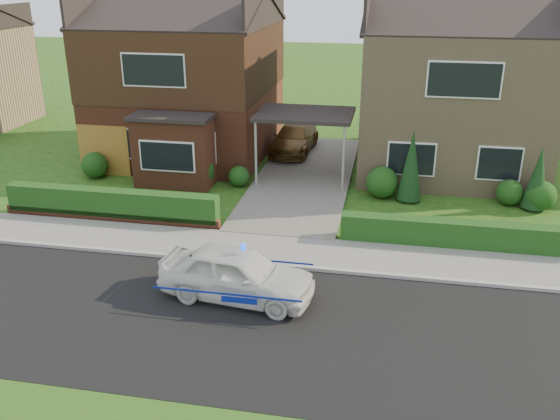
# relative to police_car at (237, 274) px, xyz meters

# --- Properties ---
(ground) EXTENTS (120.00, 120.00, 0.00)m
(ground) POSITION_rel_police_car_xyz_m (0.28, -1.20, -0.69)
(ground) COLOR #1B4813
(ground) RESTS_ON ground
(road) EXTENTS (60.00, 6.00, 0.02)m
(road) POSITION_rel_police_car_xyz_m (0.28, -1.20, -0.69)
(road) COLOR black
(road) RESTS_ON ground
(kerb) EXTENTS (60.00, 0.16, 0.12)m
(kerb) POSITION_rel_police_car_xyz_m (0.28, 1.85, -0.63)
(kerb) COLOR #9E9993
(kerb) RESTS_ON ground
(sidewalk) EXTENTS (60.00, 2.00, 0.10)m
(sidewalk) POSITION_rel_police_car_xyz_m (0.28, 2.90, -0.64)
(sidewalk) COLOR slate
(sidewalk) RESTS_ON ground
(driveway) EXTENTS (3.80, 12.00, 0.12)m
(driveway) POSITION_rel_police_car_xyz_m (0.28, 9.80, -0.63)
(driveway) COLOR #666059
(driveway) RESTS_ON ground
(house_left) EXTENTS (7.50, 9.53, 7.25)m
(house_left) POSITION_rel_police_car_xyz_m (-5.51, 12.70, 3.12)
(house_left) COLOR brown
(house_left) RESTS_ON ground
(house_right) EXTENTS (7.50, 8.06, 7.25)m
(house_right) POSITION_rel_police_car_xyz_m (6.08, 12.79, 2.97)
(house_right) COLOR #A18462
(house_right) RESTS_ON ground
(carport_link) EXTENTS (3.80, 3.00, 2.77)m
(carport_link) POSITION_rel_police_car_xyz_m (0.28, 9.75, 1.96)
(carport_link) COLOR black
(carport_link) RESTS_ON ground
(garage_door) EXTENTS (2.20, 0.10, 2.10)m
(garage_door) POSITION_rel_police_car_xyz_m (-7.97, 8.76, 0.36)
(garage_door) COLOR brown
(garage_door) RESTS_ON ground
(dwarf_wall) EXTENTS (7.70, 0.25, 0.36)m
(dwarf_wall) POSITION_rel_police_car_xyz_m (-5.52, 4.10, -0.51)
(dwarf_wall) COLOR brown
(dwarf_wall) RESTS_ON ground
(hedge_left) EXTENTS (7.50, 0.55, 0.90)m
(hedge_left) POSITION_rel_police_car_xyz_m (-5.52, 4.25, -0.69)
(hedge_left) COLOR #143811
(hedge_left) RESTS_ON ground
(hedge_right) EXTENTS (7.50, 0.55, 0.80)m
(hedge_right) POSITION_rel_police_car_xyz_m (6.08, 4.15, -0.69)
(hedge_right) COLOR #143811
(hedge_right) RESTS_ON ground
(shrub_left_far) EXTENTS (1.08, 1.08, 1.08)m
(shrub_left_far) POSITION_rel_police_car_xyz_m (-8.22, 8.30, -0.15)
(shrub_left_far) COLOR #143811
(shrub_left_far) RESTS_ON ground
(shrub_left_mid) EXTENTS (1.32, 1.32, 1.32)m
(shrub_left_mid) POSITION_rel_police_car_xyz_m (-3.72, 8.10, -0.03)
(shrub_left_mid) COLOR #143811
(shrub_left_mid) RESTS_ON ground
(shrub_left_near) EXTENTS (0.84, 0.84, 0.84)m
(shrub_left_near) POSITION_rel_police_car_xyz_m (-2.12, 8.40, -0.27)
(shrub_left_near) COLOR #143811
(shrub_left_near) RESTS_ON ground
(shrub_right_near) EXTENTS (1.20, 1.20, 1.20)m
(shrub_right_near) POSITION_rel_police_car_xyz_m (3.48, 8.20, -0.09)
(shrub_right_near) COLOR #143811
(shrub_right_near) RESTS_ON ground
(shrub_right_mid) EXTENTS (0.96, 0.96, 0.96)m
(shrub_right_mid) POSITION_rel_police_car_xyz_m (8.08, 8.30, -0.21)
(shrub_right_mid) COLOR #143811
(shrub_right_mid) RESTS_ON ground
(shrub_right_far) EXTENTS (1.08, 1.08, 1.08)m
(shrub_right_far) POSITION_rel_police_car_xyz_m (9.08, 8.00, -0.15)
(shrub_right_far) COLOR #143811
(shrub_right_far) RESTS_ON ground
(conifer_a) EXTENTS (0.90, 0.90, 2.60)m
(conifer_a) POSITION_rel_police_car_xyz_m (4.48, 8.00, 0.61)
(conifer_a) COLOR black
(conifer_a) RESTS_ON ground
(conifer_b) EXTENTS (0.90, 0.90, 2.20)m
(conifer_b) POSITION_rel_police_car_xyz_m (8.88, 8.00, 0.41)
(conifer_b) COLOR black
(conifer_b) RESTS_ON ground
(police_car) EXTENTS (3.73, 4.22, 1.55)m
(police_car) POSITION_rel_police_car_xyz_m (0.00, 0.00, 0.00)
(police_car) COLOR silver
(police_car) RESTS_ON ground
(driveway_car) EXTENTS (1.97, 4.38, 1.24)m
(driveway_car) POSITION_rel_police_car_xyz_m (-0.72, 13.30, 0.05)
(driveway_car) COLOR brown
(driveway_car) RESTS_ON driveway
(potted_plant_a) EXTENTS (0.47, 0.39, 0.77)m
(potted_plant_a) POSITION_rel_police_car_xyz_m (-4.40, 4.80, -0.31)
(potted_plant_a) COLOR gray
(potted_plant_a) RESTS_ON ground
(potted_plant_b) EXTENTS (0.50, 0.48, 0.70)m
(potted_plant_b) POSITION_rel_police_car_xyz_m (-6.94, 4.80, -0.34)
(potted_plant_b) COLOR gray
(potted_plant_b) RESTS_ON ground
(potted_plant_c) EXTENTS (0.48, 0.48, 0.67)m
(potted_plant_c) POSITION_rel_police_car_xyz_m (-5.79, 4.80, -0.36)
(potted_plant_c) COLOR gray
(potted_plant_c) RESTS_ON ground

